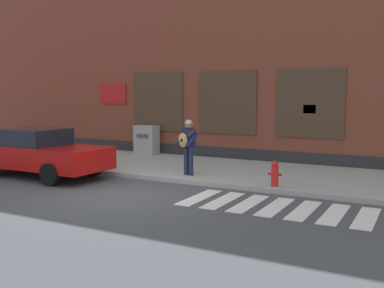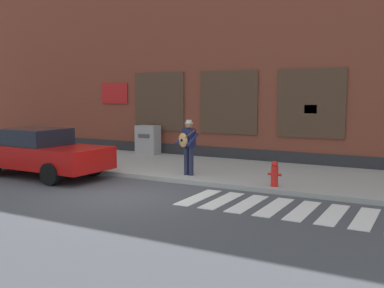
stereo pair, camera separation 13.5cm
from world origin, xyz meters
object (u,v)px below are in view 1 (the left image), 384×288
(utility_box, at_px, (147,140))
(fire_hydrant, at_px, (275,174))
(red_car, at_px, (40,153))
(busker, at_px, (188,144))

(utility_box, bearing_deg, fire_hydrant, -29.35)
(red_car, distance_m, busker, 4.76)
(utility_box, xyz_separation_m, fire_hydrant, (6.73, -3.78, -0.25))
(busker, height_order, fire_hydrant, busker)
(red_car, xyz_separation_m, utility_box, (0.56, 5.22, -0.04))
(red_car, distance_m, utility_box, 5.25)
(red_car, xyz_separation_m, fire_hydrant, (7.29, 1.44, -0.29))
(busker, distance_m, utility_box, 5.19)
(busker, distance_m, fire_hydrant, 2.97)
(busker, xyz_separation_m, utility_box, (-3.85, 3.46, -0.38))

